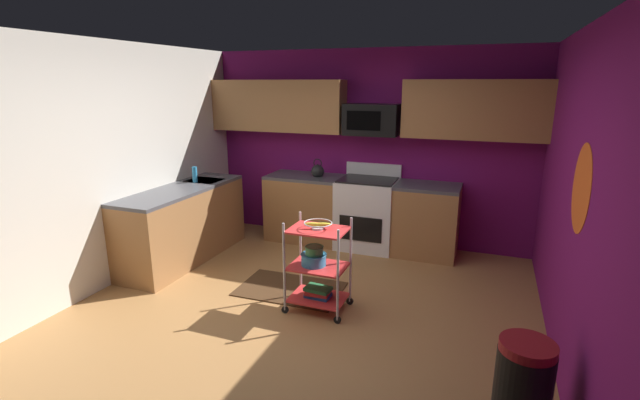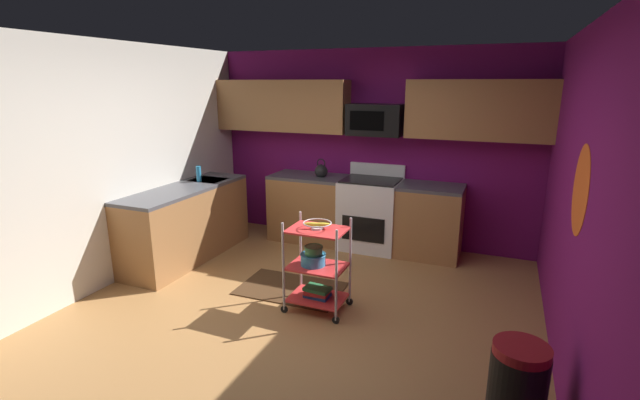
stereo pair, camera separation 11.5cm
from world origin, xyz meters
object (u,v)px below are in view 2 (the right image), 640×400
Objects in this scene: rolling_cart at (317,266)px; fruit_bowl at (317,224)px; book_stack at (317,292)px; dish_soap_bottle at (199,174)px; mixing_bowl_small at (314,250)px; kettle at (321,171)px; trash_can at (516,394)px; oven_range at (370,213)px; mixing_bowl_large at (313,259)px; microwave at (375,120)px.

fruit_bowl is (0.00, 0.00, 0.42)m from rolling_cart.
rolling_cart is 0.27m from book_stack.
dish_soap_bottle is (-2.07, 0.95, 0.57)m from rolling_cart.
mixing_bowl_small is 2.02m from kettle.
trash_can is at bearing -30.51° from mixing_bowl_small.
mixing_bowl_small is (-0.02, -1.87, 0.14)m from oven_range.
mixing_bowl_large is (-0.04, 0.00, -0.36)m from fruit_bowl.
rolling_cart is 5.03× the size of mixing_bowl_small.
fruit_bowl is 1.08× the size of mixing_bowl_large.
trash_can is at bearing -27.86° from dish_soap_bottle.
microwave is 3.50× the size of dish_soap_bottle.
oven_range is 1.88m from book_stack.
mixing_bowl_small is at bearing -90.68° from oven_range.
rolling_cart reaches higher than fruit_bowl.
kettle reaches higher than mixing_bowl_small.
book_stack is 2.15m from kettle.
rolling_cart is at bearing -89.63° from oven_range.
kettle is 1.32× the size of dish_soap_bottle.
kettle is (-0.72, 1.85, 0.12)m from fruit_bowl.
dish_soap_bottle is (-2.07, 0.95, 0.84)m from book_stack.
oven_range is 1.67× the size of trash_can.
microwave reaches higher than mixing_bowl_large.
kettle reaches higher than oven_range.
rolling_cart is 2.06m from kettle.
mixing_bowl_large is 0.38× the size of trash_can.
microwave is at bearing 90.37° from book_stack.
oven_range is 1.90m from fruit_bowl.
mixing_bowl_small is at bearing -47.40° from mixing_bowl_large.
kettle is (-0.71, -0.00, 0.52)m from oven_range.
kettle is (-0.69, 1.86, 0.38)m from mixing_bowl_small.
microwave reaches higher than oven_range.
dish_soap_bottle reaches higher than book_stack.
oven_range is 1.20× the size of rolling_cart.
mixing_bowl_large is at bearing 149.37° from trash_can.
kettle is 1.62m from dish_soap_bottle.
trash_can is at bearing -31.26° from book_stack.
oven_range is 1.87m from mixing_bowl_small.
mixing_bowl_small is (-0.03, -0.01, -0.26)m from fruit_bowl.
mixing_bowl_large is at bearing -69.91° from kettle.
oven_range reaches higher than rolling_cart.
fruit_bowl is 2.28m from dish_soap_bottle.
oven_range is 6.04× the size of mixing_bowl_small.
dish_soap_bottle is (-1.35, -0.90, 0.02)m from kettle.
fruit_bowl is 1.49× the size of mixing_bowl_small.
dish_soap_bottle is at bearing 155.23° from fruit_bowl.
rolling_cart is 3.36× the size of fruit_bowl.
mixing_bowl_small is at bearing -162.22° from book_stack.
oven_range is 0.88m from kettle.
fruit_bowl is 0.70m from book_stack.
dish_soap_bottle reaches higher than rolling_cart.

